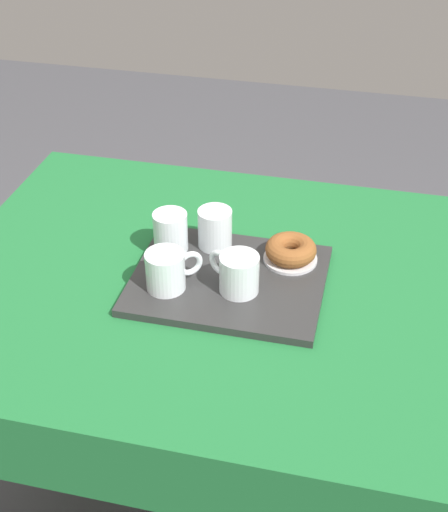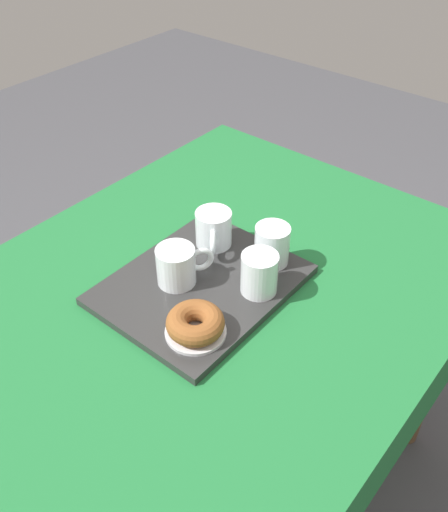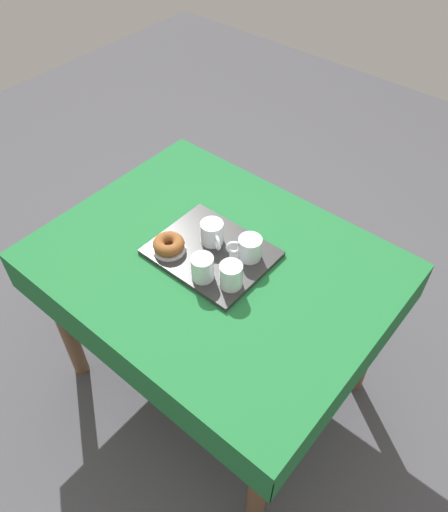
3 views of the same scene
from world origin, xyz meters
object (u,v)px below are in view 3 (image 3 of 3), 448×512
Objects in this scene: tea_mug_left at (212,233)px; water_glass_near at (231,276)px; donut_plate_left at (169,249)px; water_glass_far at (202,269)px; sugar_donut_left at (169,244)px; dining_table at (215,282)px; serving_tray at (211,253)px; tea_mug_right at (249,249)px.

water_glass_near is (-0.17, 0.11, 0.00)m from tea_mug_left.
donut_plate_left is at bearing 55.57° from tea_mug_left.
water_glass_far is (-0.08, 0.14, 0.00)m from tea_mug_left.
sugar_donut_left is (0.26, 0.02, -0.01)m from water_glass_near.
water_glass_far is 0.76× the size of donut_plate_left.
water_glass_near reaches higher than tea_mug_left.
water_glass_near is 0.10m from water_glass_far.
sugar_donut_left is at bearing 28.98° from dining_table.
dining_table is at bearing -151.02° from sugar_donut_left.
dining_table is at bearing 136.07° from tea_mug_left.
water_glass_near reaches higher than donut_plate_left.
serving_tray is (0.02, -0.01, 0.13)m from dining_table.
water_glass_near is 1.00× the size of water_glass_far.
tea_mug_left is 0.21m from water_glass_near.
water_glass_far reaches higher than tea_mug_left.
donut_plate_left is 1.06× the size of sugar_donut_left.
sugar_donut_left is (0.23, 0.15, -0.01)m from tea_mug_right.
dining_table is 0.23m from sugar_donut_left.
tea_mug_right reaches higher than donut_plate_left.
water_glass_far reaches higher than dining_table.
serving_tray is at bearing 28.61° from tea_mug_right.
tea_mug_right reaches higher than dining_table.
tea_mug_left is at bearing -53.10° from serving_tray.
serving_tray is at bearing -142.54° from donut_plate_left.
tea_mug_right is at bearing -76.60° from water_glass_near.
serving_tray reaches higher than dining_table.
serving_tray is 3.43× the size of donut_plate_left.
tea_mug_left is 1.04× the size of sugar_donut_left.
serving_tray is 0.13m from water_glass_far.
serving_tray is 3.61× the size of sugar_donut_left.
sugar_donut_left is (0.09, 0.13, -0.01)m from tea_mug_left.
tea_mug_left is at bearing 9.58° from tea_mug_right.
tea_mug_right is 0.18m from water_glass_far.
tea_mug_left reaches higher than serving_tray.
dining_table is 0.13m from serving_tray.
tea_mug_right is at bearing -146.71° from sugar_donut_left.
water_glass_far reaches higher than sugar_donut_left.
donut_plate_left is at bearing -6.18° from water_glass_far.
tea_mug_right is (-0.11, -0.06, 0.05)m from serving_tray.
tea_mug_left is 0.16m from donut_plate_left.
sugar_donut_left is at bearing 55.57° from tea_mug_left.
donut_plate_left reaches higher than dining_table.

